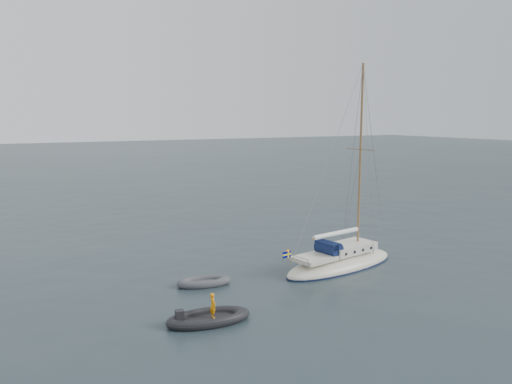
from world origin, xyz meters
TOP-DOWN VIEW (x-y plane):
  - ground at (0.00, 0.00)m, footprint 300.00×300.00m
  - sailboat at (2.06, -1.66)m, footprint 8.28×2.49m
  - dinghy at (-5.86, -0.83)m, footprint 2.75×1.24m
  - rib at (-7.46, -5.14)m, footprint 3.57×1.62m

SIDE VIEW (x-z plane):
  - ground at x=0.00m, z-range 0.00..0.00m
  - dinghy at x=-5.86m, z-range -0.02..0.37m
  - rib at x=-7.46m, z-range -0.42..0.83m
  - sailboat at x=2.06m, z-range -5.00..6.79m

